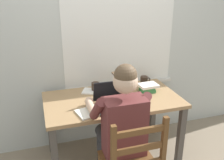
{
  "coord_description": "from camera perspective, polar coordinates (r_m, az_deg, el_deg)",
  "views": [
    {
      "loc": [
        -0.68,
        -2.2,
        1.83
      ],
      "look_at": [
        -0.02,
        -0.05,
        0.94
      ],
      "focal_mm": 40.42,
      "sensor_mm": 36.0,
      "label": 1
    }
  ],
  "objects": [
    {
      "name": "coffee_mug_spare",
      "position": [
        2.89,
        7.28,
        -0.11
      ],
      "size": [
        0.12,
        0.08,
        0.1
      ],
      "color": "#38281E",
      "rests_on": "desk"
    },
    {
      "name": "laptop",
      "position": [
        2.38,
        0.18,
        -4.73
      ],
      "size": [
        0.33,
        0.3,
        0.23
      ],
      "color": "black",
      "rests_on": "desk"
    },
    {
      "name": "coffee_mug_dark",
      "position": [
        2.71,
        -3.71,
        -1.54
      ],
      "size": [
        0.12,
        0.09,
        0.1
      ],
      "color": "#38281E",
      "rests_on": "desk"
    },
    {
      "name": "desk",
      "position": [
        2.6,
        0.12,
        -6.08
      ],
      "size": [
        1.36,
        0.74,
        0.72
      ],
      "color": "#9E7A51",
      "rests_on": "ground"
    },
    {
      "name": "paper_pile_near_laptop",
      "position": [
        2.3,
        -4.65,
        -7.18
      ],
      "size": [
        0.3,
        0.25,
        0.01
      ],
      "primitive_type": "cube",
      "rotation": [
        0.0,
        0.0,
        0.23
      ],
      "color": "silver",
      "rests_on": "desk"
    },
    {
      "name": "paper_pile_back_corner",
      "position": [
        2.33,
        -3.75,
        -6.64
      ],
      "size": [
        0.23,
        0.24,
        0.01
      ],
      "primitive_type": "cube",
      "rotation": [
        0.0,
        0.0,
        -0.28
      ],
      "color": "white",
      "rests_on": "desk"
    },
    {
      "name": "ground_plane",
      "position": [
        2.94,
        0.11,
        -16.98
      ],
      "size": [
        8.0,
        8.0,
        0.0
      ],
      "primitive_type": "plane",
      "color": "gray"
    },
    {
      "name": "seated_person",
      "position": [
        2.18,
        1.85,
        -9.82
      ],
      "size": [
        0.5,
        0.6,
        1.26
      ],
      "color": "brown",
      "rests_on": "ground"
    },
    {
      "name": "book_stack_main",
      "position": [
        2.71,
        8.08,
        -1.7
      ],
      "size": [
        0.21,
        0.16,
        0.09
      ],
      "color": "#38844C",
      "rests_on": "desk"
    },
    {
      "name": "coffee_mug_white",
      "position": [
        2.68,
        4.02,
        -1.69
      ],
      "size": [
        0.12,
        0.09,
        0.1
      ],
      "color": "beige",
      "rests_on": "desk"
    },
    {
      "name": "paper_pile_side",
      "position": [
        2.7,
        -4.03,
        -2.57
      ],
      "size": [
        0.29,
        0.25,
        0.01
      ],
      "primitive_type": "cube",
      "rotation": [
        0.0,
        0.0,
        -0.43
      ],
      "color": "white",
      "rests_on": "desk"
    },
    {
      "name": "landscape_photo_print",
      "position": [
        2.71,
        -0.67,
        -2.57
      ],
      "size": [
        0.15,
        0.12,
        0.0
      ],
      "primitive_type": "cube",
      "rotation": [
        0.0,
        0.0,
        0.31
      ],
      "color": "#C63D33",
      "rests_on": "desk"
    },
    {
      "name": "computer_mouse",
      "position": [
        2.46,
        6.23,
        -4.9
      ],
      "size": [
        0.06,
        0.1,
        0.03
      ],
      "primitive_type": "ellipsoid",
      "color": "black",
      "rests_on": "desk"
    },
    {
      "name": "back_wall",
      "position": [
        2.79,
        -2.56,
        10.45
      ],
      "size": [
        6.0,
        0.08,
        2.6
      ],
      "color": "beige",
      "rests_on": "ground"
    }
  ]
}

